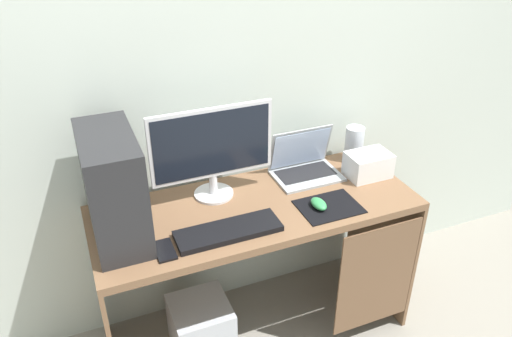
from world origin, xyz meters
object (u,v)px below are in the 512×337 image
object	(u,v)px
monitor	(212,150)
mouse_left	(319,204)
pc_tower	(113,188)
speaker	(354,144)
keyboard	(228,231)
projector	(368,165)
cell_phone	(165,250)
laptop	(304,165)
subwoofer	(201,327)

from	to	relation	value
monitor	mouse_left	distance (m)	0.50
pc_tower	speaker	xyz separation A→B (m)	(1.17, 0.17, -0.13)
keyboard	monitor	bearing A→B (deg)	82.83
projector	speaker	bearing A→B (deg)	82.87
monitor	mouse_left	bearing A→B (deg)	-34.72
speaker	cell_phone	xyz separation A→B (m)	(-1.03, -0.35, -0.08)
laptop	keyboard	distance (m)	0.58
monitor	speaker	distance (m)	0.76
laptop	subwoofer	xyz separation A→B (m)	(-0.60, -0.17, -0.65)
subwoofer	mouse_left	bearing A→B (deg)	-12.01
cell_phone	laptop	bearing A→B (deg)	22.75
monitor	laptop	xyz separation A→B (m)	(0.45, 0.02, -0.18)
monitor	subwoofer	size ratio (longest dim) A/B	2.00
keyboard	subwoofer	bearing A→B (deg)	129.19
speaker	mouse_left	world-z (taller)	speaker
pc_tower	subwoofer	bearing A→B (deg)	-6.01
cell_phone	subwoofer	world-z (taller)	cell_phone
projector	subwoofer	size ratio (longest dim) A/B	0.75
monitor	projector	distance (m)	0.75
pc_tower	monitor	size ratio (longest dim) A/B	0.80
laptop	mouse_left	size ratio (longest dim) A/B	3.21
monitor	pc_tower	bearing A→B (deg)	-164.14
speaker	keyboard	size ratio (longest dim) A/B	0.42
monitor	speaker	bearing A→B (deg)	4.06
speaker	cell_phone	distance (m)	1.09
pc_tower	speaker	distance (m)	1.19
subwoofer	speaker	bearing A→B (deg)	13.01
mouse_left	cell_phone	size ratio (longest dim) A/B	0.74
monitor	laptop	distance (m)	0.49
laptop	subwoofer	world-z (taller)	laptop
cell_phone	subwoofer	xyz separation A→B (m)	(0.15, 0.14, -0.61)
laptop	subwoofer	bearing A→B (deg)	-164.05
keyboard	cell_phone	size ratio (longest dim) A/B	3.23
pc_tower	cell_phone	size ratio (longest dim) A/B	3.30
laptop	mouse_left	distance (m)	0.29
monitor	cell_phone	bearing A→B (deg)	-134.88
speaker	projector	bearing A→B (deg)	-97.13
projector	mouse_left	distance (m)	0.38
mouse_left	projector	bearing A→B (deg)	24.24
monitor	keyboard	distance (m)	0.36
monitor	mouse_left	size ratio (longest dim) A/B	5.55
pc_tower	laptop	xyz separation A→B (m)	(0.88, 0.14, -0.17)
pc_tower	projector	world-z (taller)	pc_tower
keyboard	pc_tower	bearing A→B (deg)	157.70
mouse_left	subwoofer	distance (m)	0.82
keyboard	projector	bearing A→B (deg)	12.99
monitor	mouse_left	xyz separation A→B (m)	(0.38, -0.26, -0.21)
laptop	cell_phone	size ratio (longest dim) A/B	2.37
speaker	subwoofer	distance (m)	1.14
pc_tower	keyboard	xyz separation A→B (m)	(0.39, -0.16, -0.20)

